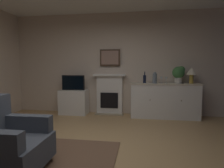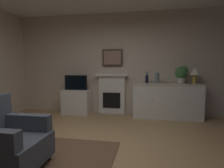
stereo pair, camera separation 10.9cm
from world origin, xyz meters
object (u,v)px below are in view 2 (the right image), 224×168
object	(u,v)px
wine_bottle	(147,79)
tv_set	(76,83)
framed_picture	(112,58)
potted_plant_small	(182,73)
wine_glass_left	(164,78)
tv_cabinet	(76,102)
sideboard_cabinet	(167,101)
table_lamp	(195,72)
armchair	(5,141)
vase_decorative	(157,78)
fireplace_unit	(112,94)
wine_glass_center	(169,79)

from	to	relation	value
wine_bottle	tv_set	bearing A→B (deg)	179.72
framed_picture	potted_plant_small	distance (m)	1.84
wine_glass_left	tv_cabinet	world-z (taller)	wine_glass_left
potted_plant_small	sideboard_cabinet	bearing A→B (deg)	-172.50
table_lamp	armchair	world-z (taller)	table_lamp
wine_glass_left	potted_plant_small	size ratio (longest dim) A/B	0.38
potted_plant_small	vase_decorative	bearing A→B (deg)	-170.91
wine_glass_left	tv_set	size ratio (longest dim) A/B	0.27
wine_glass_left	armchair	xyz separation A→B (m)	(-2.13, -2.90, -0.62)
potted_plant_small	tv_cabinet	bearing A→B (deg)	-179.37
vase_decorative	sideboard_cabinet	bearing A→B (deg)	11.25
fireplace_unit	sideboard_cabinet	world-z (taller)	fireplace_unit
wine_bottle	potted_plant_small	distance (m)	0.86
framed_picture	wine_glass_left	world-z (taller)	framed_picture
armchair	tv_cabinet	bearing A→B (deg)	93.99
wine_glass_left	vase_decorative	bearing A→B (deg)	-155.02
table_lamp	fireplace_unit	bearing A→B (deg)	175.12
fireplace_unit	armchair	xyz separation A→B (m)	(-0.77, -3.05, -0.17)
vase_decorative	armchair	size ratio (longest dim) A/B	0.31
wine_glass_left	armchair	distance (m)	3.65
table_lamp	armchair	size ratio (longest dim) A/B	0.43
fireplace_unit	table_lamp	world-z (taller)	table_lamp
armchair	wine_bottle	bearing A→B (deg)	59.14
tv_cabinet	tv_set	bearing A→B (deg)	-90.00
fireplace_unit	tv_cabinet	distance (m)	1.01
wine_glass_center	vase_decorative	bearing A→B (deg)	178.71
wine_bottle	wine_glass_center	xyz separation A→B (m)	(0.53, -0.04, 0.01)
framed_picture	wine_glass_center	size ratio (longest dim) A/B	3.33
wine_glass_left	wine_glass_center	distance (m)	0.14
wine_bottle	potted_plant_small	world-z (taller)	potted_plant_small
fireplace_unit	armchair	bearing A→B (deg)	-104.21
wine_glass_center	vase_decorative	distance (m)	0.28
wine_glass_center	tv_set	distance (m)	2.44
framed_picture	tv_cabinet	xyz separation A→B (m)	(-0.97, -0.21, -1.21)
potted_plant_small	fireplace_unit	bearing A→B (deg)	175.77
wine_bottle	tv_set	distance (m)	1.91
potted_plant_small	wine_bottle	bearing A→B (deg)	-175.76
armchair	wine_glass_left	bearing A→B (deg)	53.78
tv_set	wine_glass_center	bearing A→B (deg)	-1.13
sideboard_cabinet	armchair	xyz separation A→B (m)	(-2.21, -2.88, -0.06)
fireplace_unit	table_lamp	distance (m)	2.17
wine_bottle	tv_cabinet	distance (m)	2.02
wine_glass_left	potted_plant_small	xyz separation A→B (m)	(0.43, 0.02, 0.13)
wine_glass_center	tv_set	bearing A→B (deg)	178.87
table_lamp	framed_picture	bearing A→B (deg)	173.88
framed_picture	wine_bottle	size ratio (longest dim) A/B	1.90
fireplace_unit	wine_glass_center	distance (m)	1.55
tv_set	sideboard_cabinet	bearing A→B (deg)	0.19
sideboard_cabinet	potted_plant_small	xyz separation A→B (m)	(0.34, 0.05, 0.70)
sideboard_cabinet	tv_cabinet	bearing A→B (deg)	179.64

